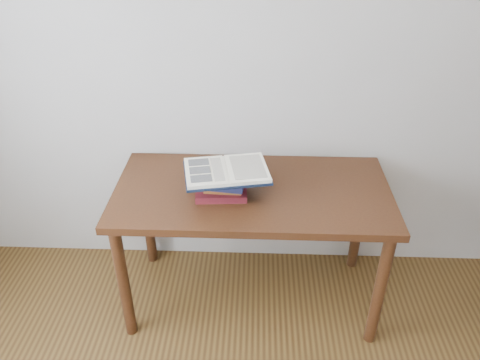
{
  "coord_description": "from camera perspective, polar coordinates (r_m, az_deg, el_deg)",
  "views": [
    {
      "loc": [
        0.06,
        -0.59,
        2.04
      ],
      "look_at": [
        -0.01,
        1.25,
        0.88
      ],
      "focal_mm": 35.0,
      "sensor_mm": 36.0,
      "label": 1
    }
  ],
  "objects": [
    {
      "name": "desk",
      "position": [
        2.41,
        1.49,
        -3.03
      ],
      "size": [
        1.39,
        0.7,
        0.75
      ],
      "color": "#3F230F",
      "rests_on": "ground"
    },
    {
      "name": "open_book",
      "position": [
        2.23,
        -1.65,
        1.1
      ],
      "size": [
        0.44,
        0.35,
        0.03
      ],
      "rotation": [
        0.0,
        0.0,
        0.19
      ],
      "color": "black",
      "rests_on": "book_stack"
    },
    {
      "name": "book_stack",
      "position": [
        2.29,
        -2.3,
        -0.32
      ],
      "size": [
        0.26,
        0.21,
        0.13
      ],
      "color": "maroon",
      "rests_on": "desk"
    },
    {
      "name": "room_shell",
      "position": [
        0.74,
        -9.0,
        -2.26
      ],
      "size": [
        3.54,
        3.54,
        2.62
      ],
      "color": "#B8B5AE",
      "rests_on": "ground"
    }
  ]
}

